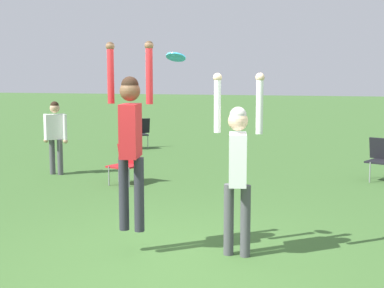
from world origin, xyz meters
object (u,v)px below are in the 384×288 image
object	(u,v)px
person_jumping	(131,131)
camping_chair_3	(126,161)
frisbee	(176,57)
camping_chair_2	(139,131)
person_spectator_near	(55,131)
camping_chair_0	(383,157)
person_defending	(238,160)

from	to	relation	value
person_jumping	camping_chair_3	world-z (taller)	person_jumping
camping_chair_3	person_jumping	bearing A→B (deg)	131.68
person_jumping	frisbee	size ratio (longest dim) A/B	9.66
person_jumping	camping_chair_2	size ratio (longest dim) A/B	2.52
person_spectator_near	frisbee	bearing A→B (deg)	-90.43
person_spectator_near	camping_chair_0	bearing A→B (deg)	-33.78
person_jumping	camping_chair_0	world-z (taller)	person_jumping
person_jumping	frisbee	world-z (taller)	person_jumping
person_jumping	person_spectator_near	bearing A→B (deg)	27.30
person_jumping	frisbee	xyz separation A→B (m)	(0.50, 0.20, 0.86)
camping_chair_0	camping_chair_2	bearing A→B (deg)	-1.58
camping_chair_0	camping_chair_2	distance (m)	7.53
person_defending	person_spectator_near	bearing A→B (deg)	-142.69
person_defending	frisbee	xyz separation A→B (m)	(-0.72, -0.11, 1.19)
person_defending	camping_chair_0	size ratio (longest dim) A/B	2.50
person_defending	frisbee	bearing A→B (deg)	-95.51
person_defending	camping_chair_2	bearing A→B (deg)	-163.50
frisbee	person_spectator_near	world-z (taller)	frisbee
camping_chair_0	camping_chair_3	distance (m)	5.28
camping_chair_2	person_spectator_near	distance (m)	4.67
person_defending	person_spectator_near	size ratio (longest dim) A/B	1.35
person_defending	person_spectator_near	world-z (taller)	person_defending
frisbee	camping_chair_2	size ratio (longest dim) A/B	0.26
frisbee	camping_chair_0	size ratio (longest dim) A/B	0.27
camping_chair_3	person_spectator_near	bearing A→B (deg)	2.25
person_defending	camping_chair_3	world-z (taller)	person_defending
frisbee	person_defending	bearing A→B (deg)	8.74
person_spectator_near	person_defending	bearing A→B (deg)	-85.28
frisbee	camping_chair_2	xyz separation A→B (m)	(-4.43, 8.77, -1.83)
person_defending	person_spectator_near	xyz separation A→B (m)	(-5.05, 4.01, -0.20)
person_jumping	person_spectator_near	world-z (taller)	person_jumping
person_defending	camping_chair_3	distance (m)	4.83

